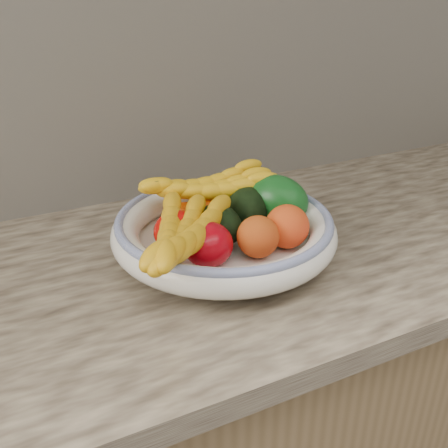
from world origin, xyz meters
TOP-DOWN VIEW (x-y plane):
  - kitchen_counter at (0.00, 1.69)m, footprint 2.44×0.66m
  - fruit_bowl at (0.00, 1.66)m, footprint 0.39×0.39m
  - clementine_back_left at (-0.04, 1.74)m, footprint 0.06×0.06m
  - clementine_back_right at (0.03, 1.75)m, footprint 0.06×0.06m
  - clementine_back_mid at (0.00, 1.74)m, footprint 0.05×0.05m
  - tomato_left at (-0.08, 1.66)m, footprint 0.09×0.09m
  - tomato_near_left at (-0.06, 1.60)m, footprint 0.10×0.10m
  - avocado_center at (-0.01, 1.66)m, footprint 0.08×0.10m
  - avocado_right at (0.07, 1.70)m, footprint 0.12×0.13m
  - green_mango at (0.12, 1.68)m, footprint 0.16×0.17m
  - peach_front at (0.02, 1.58)m, footprint 0.07×0.07m
  - peach_right at (0.08, 1.59)m, footprint 0.09×0.09m
  - banana_bunch_back at (0.01, 1.75)m, footprint 0.28×0.13m
  - banana_bunch_front at (-0.10, 1.60)m, footprint 0.28×0.32m

SIDE VIEW (x-z plane):
  - kitchen_counter at x=0.00m, z-range -0.24..1.16m
  - fruit_bowl at x=0.00m, z-range 0.91..0.99m
  - clementine_back_left at x=-0.04m, z-range 0.93..0.98m
  - clementine_back_right at x=0.03m, z-range 0.93..0.98m
  - clementine_back_mid at x=0.00m, z-range 0.93..0.98m
  - tomato_left at x=-0.08m, z-range 0.93..1.00m
  - tomato_near_left at x=-0.06m, z-range 0.93..1.00m
  - avocado_center at x=-0.01m, z-range 0.93..1.00m
  - avocado_right at x=0.07m, z-range 0.93..1.00m
  - peach_front at x=0.02m, z-range 0.93..1.00m
  - peach_right at x=0.08m, z-range 0.93..1.01m
  - green_mango at x=0.12m, z-range 0.92..1.03m
  - banana_bunch_front at x=-0.10m, z-range 0.94..1.02m
  - banana_bunch_back at x=0.01m, z-range 0.95..1.03m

